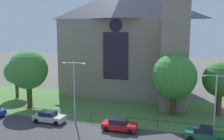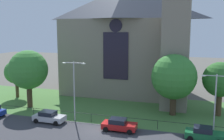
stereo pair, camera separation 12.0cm
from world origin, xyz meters
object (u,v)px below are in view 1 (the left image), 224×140
at_px(parked_car_silver, 49,117).
at_px(parked_car_red, 119,125).
at_px(tree_right_far, 220,80).
at_px(tree_left_far, 16,72).
at_px(streetlamp_near, 74,83).
at_px(tree_right_near, 174,77).
at_px(church_building, 128,39).
at_px(tree_left_near, 28,70).
at_px(parked_car_green, 204,134).
at_px(streetlamp_far, 216,96).

distance_m(parked_car_silver, parked_car_red, 9.68).
bearing_deg(parked_car_silver, tree_right_far, 24.75).
xyz_separation_m(tree_left_far, streetlamp_near, (15.20, -8.22, 0.58)).
xyz_separation_m(tree_right_near, tree_right_far, (6.26, 1.60, -0.35)).
relative_size(church_building, streetlamp_near, 3.22).
bearing_deg(tree_left_near, parked_car_green, -11.42).
distance_m(streetlamp_near, parked_car_silver, 5.56).
distance_m(tree_left_far, streetlamp_near, 17.29).
bearing_deg(tree_left_far, parked_car_silver, -38.88).
relative_size(tree_right_far, tree_left_near, 0.86).
distance_m(tree_right_near, parked_car_silver, 18.06).
distance_m(tree_left_far, parked_car_red, 24.36).
relative_size(tree_right_far, parked_car_silver, 1.83).
height_order(parked_car_silver, parked_car_red, same).
xyz_separation_m(tree_right_near, parked_car_red, (-5.76, -8.13, -4.82)).
distance_m(streetlamp_near, streetlamp_far, 17.62).
bearing_deg(streetlamp_near, tree_left_far, 151.60).
bearing_deg(tree_left_near, church_building, 46.44).
xyz_separation_m(church_building, parked_car_red, (3.58, -18.69, -9.53)).
bearing_deg(parked_car_green, church_building, 128.70).
bearing_deg(church_building, tree_right_near, -48.50).
height_order(church_building, streetlamp_near, church_building).
distance_m(tree_right_far, parked_car_green, 10.79).
height_order(church_building, parked_car_silver, church_building).
height_order(tree_left_near, parked_car_green, tree_left_near).
relative_size(tree_right_near, parked_car_green, 2.06).
bearing_deg(tree_right_far, tree_left_far, 179.63).
height_order(parked_car_red, parked_car_green, same).
distance_m(streetlamp_far, parked_car_green, 4.41).
bearing_deg(streetlamp_far, parked_car_red, -171.01).
distance_m(streetlamp_near, parked_car_green, 17.20).
xyz_separation_m(tree_left_near, streetlamp_far, (27.13, -3.68, -1.23)).
height_order(streetlamp_near, parked_car_green, streetlamp_near).
bearing_deg(tree_right_near, parked_car_green, -62.88).
relative_size(church_building, tree_right_near, 2.95).
relative_size(church_building, parked_car_red, 6.15).
distance_m(tree_right_far, streetlamp_far, 8.09).
height_order(tree_left_far, parked_car_silver, tree_left_far).
bearing_deg(tree_left_far, parked_car_red, -24.42).
bearing_deg(parked_car_green, parked_car_red, -176.39).
height_order(tree_right_near, parked_car_green, tree_right_near).
bearing_deg(parked_car_green, streetlamp_near, 177.32).
bearing_deg(parked_car_red, parked_car_green, -0.15).
relative_size(parked_car_silver, parked_car_red, 1.00).
bearing_deg(streetlamp_far, church_building, 130.52).
height_order(streetlamp_near, parked_car_red, streetlamp_near).
distance_m(tree_right_near, streetlamp_far, 8.26).
relative_size(church_building, parked_car_silver, 6.15).
relative_size(church_building, tree_left_far, 3.88).
distance_m(parked_car_red, parked_car_green, 9.85).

